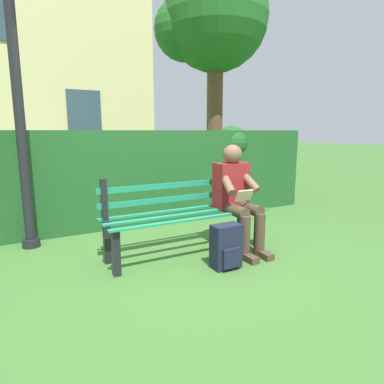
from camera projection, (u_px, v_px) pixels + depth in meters
The scene contains 7 objects.
ground at pixel (188, 254), 3.67m from camera, with size 60.00×60.00×0.00m, color #3D6B2D.
park_bench at pixel (185, 215), 3.65m from camera, with size 1.85×0.50×0.88m.
person_seated at pixel (237, 195), 3.73m from camera, with size 0.44×0.73×1.20m.
hedge_backdrop at pixel (118, 176), 4.78m from camera, with size 6.51×0.68×1.44m.
tree at pixel (210, 23), 6.59m from camera, with size 2.20×2.10×4.63m.
backpack at pixel (226, 247), 3.27m from camera, with size 0.29×0.24×0.44m.
lamp_post at pixel (16, 78), 3.55m from camera, with size 0.25×0.25×3.38m.
Camera 1 is at (1.61, 3.09, 1.35)m, focal length 30.83 mm.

